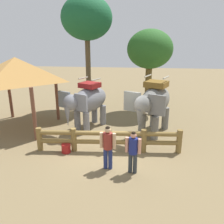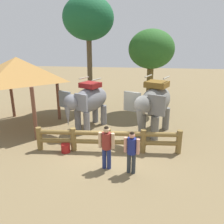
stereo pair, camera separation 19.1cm
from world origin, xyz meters
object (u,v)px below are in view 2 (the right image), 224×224
log_fence (108,139)px  tree_back_center (151,50)px  feed_bucket (66,148)px  tourist_woman_in_black (106,144)px  tree_far_left (88,19)px  thatched_shelter (17,69)px  elephant_center (154,103)px  tourist_man_in_blue (132,149)px  elephant_near_left (88,101)px

log_fence → tree_back_center: bearing=73.5°
feed_bucket → tree_back_center: bearing=60.8°
tourist_woman_in_black → tree_far_left: 9.53m
tourist_woman_in_black → feed_bucket: tourist_woman_in_black is taller
thatched_shelter → feed_bucket: thatched_shelter is taller
elephant_center → tree_far_left: bearing=134.3°
tree_far_left → log_fence: bearing=-71.0°
log_fence → tree_back_center: tree_back_center is taller
log_fence → feed_bucket: 1.88m
elephant_center → tourist_woman_in_black: (-1.82, -3.52, -0.68)m
log_fence → feed_bucket: size_ratio=15.87×
elephant_center → tourist_man_in_blue: (-0.89, -3.70, -0.73)m
log_fence → tree_far_left: 8.63m
tourist_man_in_blue → thatched_shelter: (-6.21, 3.88, 2.23)m
tourist_woman_in_black → tree_far_left: size_ratio=0.23×
tree_back_center → tourist_man_in_blue: bearing=-95.5°
log_fence → tree_far_left: bearing=109.0°
tourist_man_in_blue → elephant_center: bearing=76.5°
tree_far_left → feed_bucket: bearing=-86.5°
elephant_near_left → tree_back_center: tree_back_center is taller
tourist_man_in_blue → tree_far_left: size_ratio=0.22×
elephant_near_left → tree_back_center: (3.28, 3.63, 2.46)m
elephant_center → tree_back_center: size_ratio=0.67×
elephant_center → tree_back_center: (-0.15, 4.06, 2.33)m
tourist_man_in_blue → elephant_near_left: bearing=121.6°
tourist_woman_in_black → thatched_shelter: (-5.27, 3.70, 2.18)m
tourist_woman_in_black → tree_far_left: (-2.38, 7.83, 4.89)m
tourist_woman_in_black → tree_back_center: tree_back_center is taller
log_fence → elephant_center: 3.11m
log_fence → tree_far_left: size_ratio=0.85×
elephant_center → tourist_man_in_blue: elephant_center is taller
thatched_shelter → feed_bucket: size_ratio=10.48×
tourist_woman_in_black → thatched_shelter: 6.80m
tree_far_left → feed_bucket: (0.41, -6.78, -5.69)m
elephant_near_left → thatched_shelter: size_ratio=0.78×
tourist_woman_in_black → tourist_man_in_blue: (0.94, -0.18, -0.05)m
elephant_center → tourist_man_in_blue: size_ratio=2.16×
tree_back_center → feed_bucket: size_ratio=13.40×
log_fence → elephant_center: bearing=47.3°
tree_far_left → elephant_near_left: bearing=-78.8°
thatched_shelter → tree_far_left: bearing=55.0°
feed_bucket → tree_far_left: bearing=93.5°
elephant_near_left → elephant_center: bearing=-7.1°
tourist_woman_in_black → elephant_center: bearing=62.6°
thatched_shelter → feed_bucket: bearing=-38.7°
tourist_man_in_blue → feed_bucket: 3.24m
elephant_center → thatched_shelter: 7.25m
log_fence → elephant_center: (1.98, 2.15, 1.07)m
log_fence → elephant_near_left: size_ratio=1.95×
tourist_man_in_blue → tree_back_center: size_ratio=0.31×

